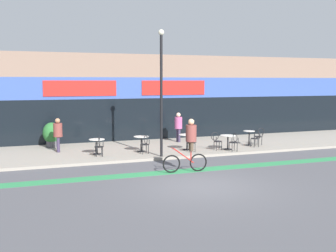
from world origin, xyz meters
The scene contains 21 objects.
ground_plane centered at (0.00, 0.00, 0.00)m, with size 120.00×120.00×0.00m, color #4C4C51.
sidewalk_slab centered at (0.00, 7.25, 0.06)m, with size 40.00×5.50×0.12m, color gray.
storefront_facade centered at (0.00, 11.96, 2.51)m, with size 40.00×4.06×5.04m.
bike_lane_stripe centered at (0.00, 2.23, 0.00)m, with size 36.00×0.70×0.01m, color #2D844C.
bistro_table_0 centered at (-2.47, 6.29, 0.63)m, with size 0.72×0.72×0.71m.
bistro_table_1 centered at (-0.33, 6.27, 0.65)m, with size 0.73×0.73×0.74m.
bistro_table_2 centered at (1.93, 5.99, 0.67)m, with size 0.79×0.79×0.77m.
bistro_table_3 centered at (3.89, 5.42, 0.63)m, with size 0.76×0.76×0.71m.
bistro_table_4 centered at (5.57, 6.19, 0.66)m, with size 0.61×0.61×0.77m.
cafe_chair_0_near centered at (-2.47, 5.66, 0.64)m, with size 0.42×0.58×0.90m.
cafe_chair_1_near centered at (-0.33, 5.64, 0.64)m, with size 0.43×0.59×0.90m.
cafe_chair_2_near centered at (1.93, 5.37, 0.64)m, with size 0.41×0.58×0.90m.
cafe_chair_3_near centered at (3.89, 4.80, 0.64)m, with size 0.41×0.58×0.90m.
cafe_chair_3_side centered at (3.27, 5.43, 0.64)m, with size 0.58×0.41×0.90m.
cafe_chair_4_near centered at (5.58, 5.57, 0.64)m, with size 0.44×0.59×0.90m.
cafe_chair_4_side centered at (6.19, 6.19, 0.64)m, with size 0.57×0.40×0.90m.
planter_pot centered at (-4.33, 9.07, 0.79)m, with size 0.90×0.90×1.28m.
lamp_post centered at (0.19, 4.78, 3.34)m, with size 0.26×0.26×5.63m.
cyclist_0 centered at (0.41, 2.04, 1.17)m, with size 1.78×0.53×2.07m.
pedestrian_near_end centered at (-4.12, 7.50, 1.09)m, with size 0.45×0.45×1.63m.
pedestrian_far_end centered at (2.44, 8.53, 1.10)m, with size 0.51×0.51×1.64m.
Camera 1 is at (-5.35, -11.79, 3.51)m, focal length 42.00 mm.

